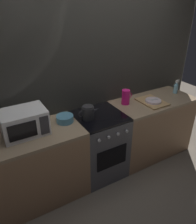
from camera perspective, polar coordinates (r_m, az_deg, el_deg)
The scene contains 11 objects.
ground_plane at distance 3.25m, azimuth 0.34°, elevation -14.92°, with size 8.00×8.00×0.00m, color #6B6054.
back_wall at distance 2.85m, azimuth -2.93°, elevation 7.17°, with size 3.60×0.05×2.40m.
counter_left at distance 2.71m, azimuth -16.72°, elevation -13.83°, with size 1.20×0.60×0.90m.
stove_unit at distance 2.96m, azimuth 0.37°, elevation -8.52°, with size 0.60×0.63×0.90m.
counter_right at distance 3.43m, azimuth 13.44°, elevation -3.78°, with size 1.20×0.60×0.90m.
microwave at distance 2.43m, azimuth -18.62°, elevation -2.50°, with size 0.46×0.35×0.27m.
kettle at distance 2.61m, azimuth -2.60°, elevation -0.10°, with size 0.28×0.15×0.17m.
mixing_bowl at distance 2.59m, azimuth -8.59°, elevation -1.72°, with size 0.20×0.20×0.08m, color teal.
pitcher at distance 2.99m, azimuth 7.22°, elevation 3.88°, with size 0.16×0.11×0.20m.
dish_pile at distance 3.13m, azimuth 13.94°, elevation 2.69°, with size 0.30×0.40×0.06m.
spray_bottle at distance 3.53m, azimuth 19.53°, elevation 5.88°, with size 0.08×0.06×0.20m.
Camera 1 is at (-1.22, -2.05, 2.20)m, focal length 35.24 mm.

